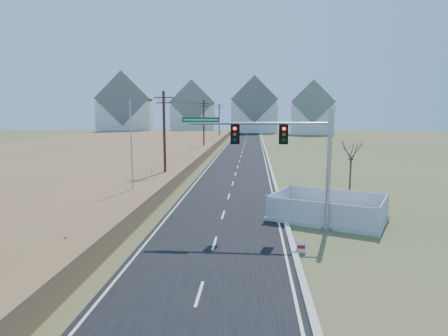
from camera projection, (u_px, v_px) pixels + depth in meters
The scene contains 16 objects.
ground at pixel (218, 233), 23.48m from camera, with size 260.00×260.00×0.00m, color #4C5529.
road at pixel (243, 150), 72.83m from camera, with size 8.00×180.00×0.06m, color black.
curb at pixel (265, 150), 72.52m from camera, with size 0.30×180.00×0.18m, color #B2AFA8.
reed_marsh at pixel (93, 151), 64.67m from camera, with size 38.00×110.00×1.30m, color olive.
utility_pole_near at pixel (164, 137), 38.11m from camera, with size 1.80×0.26×9.00m.
utility_pole_mid at pixel (204, 126), 67.73m from camera, with size 1.80×0.26×9.00m.
utility_pole_far at pixel (219, 121), 97.34m from camera, with size 1.80×0.26×9.00m.
condo_nw at pixel (125, 109), 123.95m from camera, with size 17.69×13.38×19.05m.
condo_nnw at pixel (193, 112), 130.46m from camera, with size 14.93×11.17×17.03m.
condo_n at pixel (254, 110), 132.81m from camera, with size 15.27×10.20×18.54m.
condo_ne at pixel (312, 112), 123.68m from camera, with size 14.12×10.51×16.52m.
traffic_signal_mast at pixel (297, 157), 23.66m from camera, with size 9.09×0.62×7.23m.
fence_enclosure at pixel (328, 215), 26.43m from camera, with size 8.48×7.31×1.64m.
open_sign at pixel (301, 247), 20.14m from camera, with size 0.50×0.09×0.62m.
flagpole at pixel (132, 165), 29.73m from camera, with size 0.36×0.36×7.94m.
bare_tree at pixel (351, 149), 31.96m from camera, with size 1.91×1.91×5.06m.
Camera 1 is at (2.08, -22.61, 7.13)m, focal length 32.00 mm.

